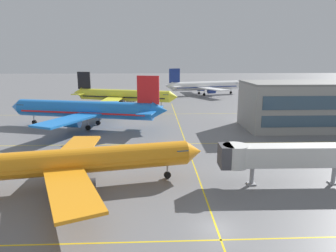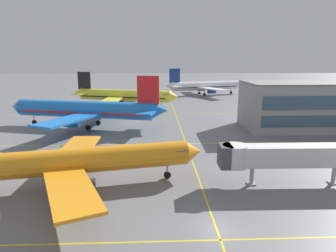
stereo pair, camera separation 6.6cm
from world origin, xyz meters
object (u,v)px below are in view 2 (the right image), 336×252
(airliner_front_gate, at_px, (78,161))
(jet_bridge, at_px, (277,156))
(airliner_far_left_stand, at_px, (205,86))
(airliner_second_row, at_px, (86,110))
(airliner_third_row, at_px, (123,95))

(airliner_front_gate, bearing_deg, jet_bridge, -0.58)
(airliner_far_left_stand, bearing_deg, airliner_front_gate, -108.38)
(airliner_front_gate, xyz_separation_m, jet_bridge, (26.27, -0.27, 0.47))
(airliner_second_row, xyz_separation_m, jet_bridge, (32.87, -35.36, -0.29))
(airliner_third_row, bearing_deg, airliner_front_gate, -89.22)
(airliner_far_left_stand, relative_size, jet_bridge, 2.10)
(airliner_front_gate, distance_m, airliner_far_left_stand, 104.00)
(airliner_second_row, xyz_separation_m, airliner_far_left_stand, (39.39, 63.60, -0.23))
(airliner_far_left_stand, bearing_deg, airliner_third_row, -135.39)
(airliner_front_gate, xyz_separation_m, airliner_third_row, (-0.89, 65.46, 0.47))
(airliner_front_gate, bearing_deg, airliner_second_row, 100.66)
(airliner_third_row, distance_m, airliner_far_left_stand, 47.31)
(airliner_second_row, xyz_separation_m, airliner_third_row, (5.71, 30.37, -0.29))
(airliner_second_row, relative_size, jet_bridge, 2.23)
(airliner_front_gate, xyz_separation_m, airliner_far_left_stand, (32.79, 98.69, 0.54))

